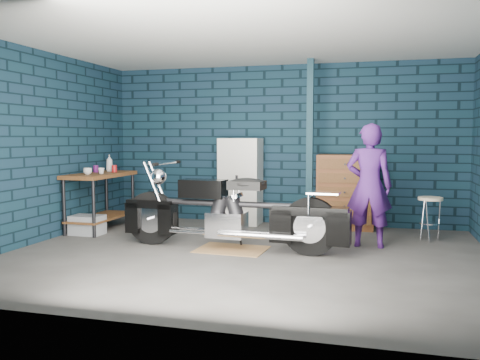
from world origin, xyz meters
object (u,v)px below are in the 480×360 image
(motorcycle, at_px, (232,206))
(person, at_px, (369,186))
(storage_bin, at_px, (87,225))
(shop_stool, at_px, (430,219))
(locker, at_px, (240,181))
(tool_chest, at_px, (346,192))
(workbench, at_px, (101,201))

(motorcycle, xyz_separation_m, person, (1.73, 0.67, 0.26))
(person, distance_m, storage_bin, 4.21)
(person, relative_size, shop_stool, 2.65)
(motorcycle, relative_size, person, 1.57)
(storage_bin, xyz_separation_m, locker, (2.00, 1.54, 0.58))
(shop_stool, bearing_deg, person, -142.72)
(locker, xyz_separation_m, tool_chest, (1.76, 0.00, -0.13))
(motorcycle, relative_size, locker, 1.79)
(workbench, bearing_deg, locker, 28.70)
(storage_bin, xyz_separation_m, shop_stool, (4.99, 0.88, 0.17))
(workbench, bearing_deg, shop_stool, 5.07)
(locker, bearing_deg, storage_bin, -142.42)
(tool_chest, bearing_deg, shop_stool, -28.33)
(motorcycle, distance_m, tool_chest, 2.39)
(motorcycle, bearing_deg, storage_bin, 172.89)
(person, height_order, locker, person)
(person, bearing_deg, tool_chest, -71.02)
(motorcycle, relative_size, tool_chest, 2.18)
(storage_bin, relative_size, tool_chest, 0.39)
(workbench, relative_size, person, 0.84)
(shop_stool, bearing_deg, motorcycle, -153.04)
(person, height_order, shop_stool, person)
(person, relative_size, tool_chest, 1.39)
(storage_bin, height_order, locker, locker)
(workbench, height_order, person, person)
(locker, relative_size, shop_stool, 2.33)
(motorcycle, distance_m, shop_stool, 2.90)
(storage_bin, distance_m, locker, 2.59)
(workbench, xyz_separation_m, person, (4.17, -0.20, 0.38))
(locker, bearing_deg, workbench, -151.30)
(motorcycle, height_order, storage_bin, motorcycle)
(locker, bearing_deg, motorcycle, -78.13)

